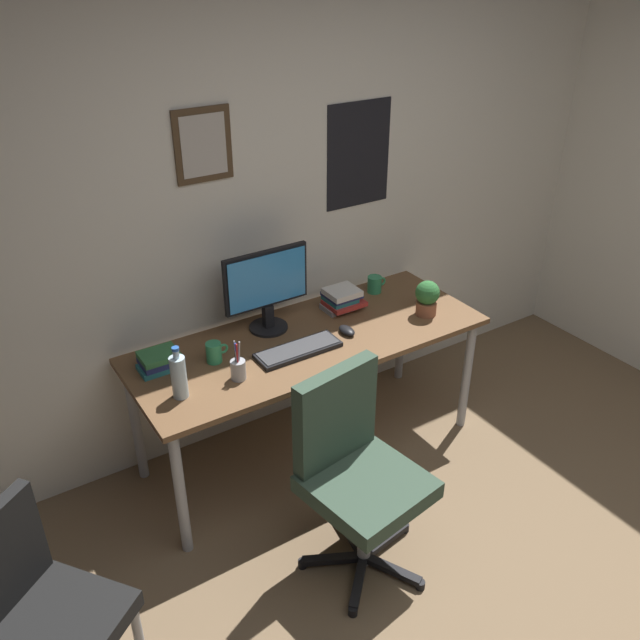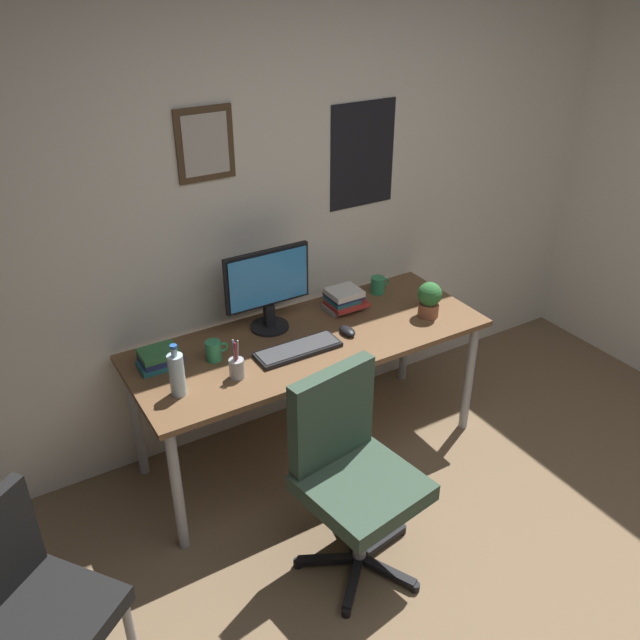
% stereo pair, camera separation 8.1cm
% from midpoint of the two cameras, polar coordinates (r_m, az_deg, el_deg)
% --- Properties ---
extents(wall_back, '(4.40, 0.10, 2.60)m').
position_cam_midpoint_polar(wall_back, '(3.54, -3.46, 10.26)').
color(wall_back, silver).
rests_on(wall_back, ground_plane).
extents(desk, '(1.84, 0.71, 0.72)m').
position_cam_midpoint_polar(desk, '(3.42, -1.58, -2.51)').
color(desk, brown).
rests_on(desk, ground_plane).
extents(office_chair, '(0.57, 0.57, 0.95)m').
position_cam_midpoint_polar(office_chair, '(2.91, 2.13, -12.29)').
color(office_chair, '#334738').
rests_on(office_chair, ground_plane).
extents(side_chair, '(0.59, 0.59, 0.88)m').
position_cam_midpoint_polar(side_chair, '(2.66, -23.99, -21.72)').
color(side_chair, black).
rests_on(side_chair, ground_plane).
extents(monitor, '(0.46, 0.20, 0.43)m').
position_cam_midpoint_polar(monitor, '(3.36, -5.27, 2.82)').
color(monitor, black).
rests_on(monitor, desk).
extents(keyboard, '(0.43, 0.15, 0.03)m').
position_cam_midpoint_polar(keyboard, '(3.26, -2.58, -2.56)').
color(keyboard, black).
rests_on(keyboard, desk).
extents(computer_mouse, '(0.06, 0.11, 0.04)m').
position_cam_midpoint_polar(computer_mouse, '(3.41, 1.62, -0.91)').
color(computer_mouse, black).
rests_on(computer_mouse, desk).
extents(water_bottle, '(0.07, 0.07, 0.25)m').
position_cam_midpoint_polar(water_bottle, '(2.98, -12.74, -4.70)').
color(water_bottle, silver).
rests_on(water_bottle, desk).
extents(coffee_mug_near, '(0.11, 0.07, 0.10)m').
position_cam_midpoint_polar(coffee_mug_near, '(3.22, -9.73, -2.74)').
color(coffee_mug_near, '#2D8C59').
rests_on(coffee_mug_near, desk).
extents(coffee_mug_far, '(0.12, 0.08, 0.10)m').
position_cam_midpoint_polar(coffee_mug_far, '(3.82, 4.10, 3.06)').
color(coffee_mug_far, '#2D8C59').
rests_on(coffee_mug_far, desk).
extents(potted_plant, '(0.13, 0.13, 0.20)m').
position_cam_midpoint_polar(potted_plant, '(3.58, 8.49, 1.96)').
color(potted_plant, brown).
rests_on(potted_plant, desk).
extents(pen_cup, '(0.07, 0.07, 0.20)m').
position_cam_midpoint_polar(pen_cup, '(3.07, -7.76, -4.14)').
color(pen_cup, '#9EA0A5').
rests_on(pen_cup, desk).
extents(book_stack_left, '(0.20, 0.14, 0.09)m').
position_cam_midpoint_polar(book_stack_left, '(3.22, -14.25, -3.38)').
color(book_stack_left, '#26727A').
rests_on(book_stack_left, desk).
extents(book_stack_right, '(0.21, 0.18, 0.13)m').
position_cam_midpoint_polar(book_stack_right, '(3.61, 1.23, 1.80)').
color(book_stack_right, gray).
rests_on(book_stack_right, desk).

